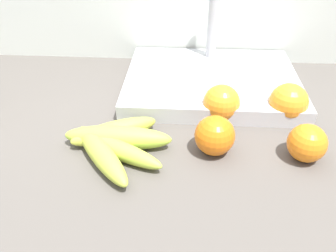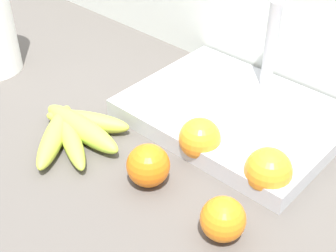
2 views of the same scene
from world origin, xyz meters
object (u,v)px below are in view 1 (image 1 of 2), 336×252
(orange_front, at_px, (307,143))
(orange_far_right, at_px, (215,136))
(banana_bunch, at_px, (113,142))
(orange_back_left, at_px, (221,103))
(orange_center, at_px, (288,102))
(sink_basin, at_px, (211,80))

(orange_front, bearing_deg, orange_far_right, 176.84)
(banana_bunch, bearing_deg, orange_front, 0.12)
(orange_front, bearing_deg, orange_back_left, 139.82)
(orange_center, bearing_deg, sink_basin, 141.56)
(orange_front, distance_m, orange_back_left, 0.18)
(orange_back_left, bearing_deg, sink_basin, 96.46)
(orange_front, xyz_separation_m, orange_back_left, (-0.14, 0.12, 0.00))
(orange_center, distance_m, orange_back_left, 0.13)
(orange_front, height_order, orange_center, orange_center)
(orange_far_right, relative_size, orange_back_left, 0.97)
(orange_far_right, height_order, orange_back_left, orange_back_left)
(orange_back_left, bearing_deg, banana_bunch, -149.21)
(orange_back_left, distance_m, sink_basin, 0.13)
(sink_basin, bearing_deg, orange_back_left, -83.54)
(orange_center, xyz_separation_m, orange_back_left, (-0.13, -0.01, -0.00))
(orange_far_right, distance_m, orange_center, 0.19)
(banana_bunch, height_order, orange_back_left, orange_back_left)
(orange_back_left, xyz_separation_m, sink_basin, (-0.01, 0.13, -0.02))
(banana_bunch, bearing_deg, sink_basin, 52.86)
(banana_bunch, relative_size, orange_far_right, 2.89)
(banana_bunch, bearing_deg, orange_center, 20.72)
(orange_front, xyz_separation_m, sink_basin, (-0.15, 0.24, -0.01))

